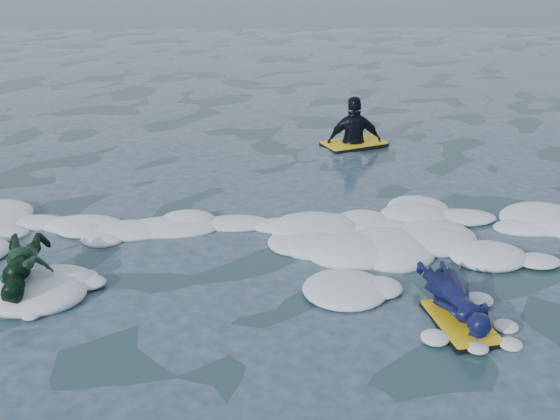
# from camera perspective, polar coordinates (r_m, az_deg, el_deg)

# --- Properties ---
(ground) EXTENTS (120.00, 120.00, 0.00)m
(ground) POSITION_cam_1_polar(r_m,az_deg,el_deg) (8.76, -6.98, -5.65)
(ground) COLOR #162A36
(ground) RESTS_ON ground
(foam_band) EXTENTS (12.00, 3.10, 0.30)m
(foam_band) POSITION_cam_1_polar(r_m,az_deg,el_deg) (9.68, -6.47, -2.74)
(foam_band) COLOR white
(foam_band) RESTS_ON ground
(prone_woman_unit) EXTENTS (0.75, 1.59, 0.39)m
(prone_woman_unit) POSITION_cam_1_polar(r_m,az_deg,el_deg) (8.10, 14.16, -7.12)
(prone_woman_unit) COLOR black
(prone_woman_unit) RESTS_ON ground
(prone_child_unit) EXTENTS (0.81, 1.42, 0.53)m
(prone_child_unit) POSITION_cam_1_polar(r_m,az_deg,el_deg) (8.87, -19.97, -4.59)
(prone_child_unit) COLOR black
(prone_child_unit) RESTS_ON ground
(waiting_rider_unit) EXTENTS (1.39, 1.11, 1.84)m
(waiting_rider_unit) POSITION_cam_1_polar(r_m,az_deg,el_deg) (13.79, 6.03, 5.43)
(waiting_rider_unit) COLOR black
(waiting_rider_unit) RESTS_ON ground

